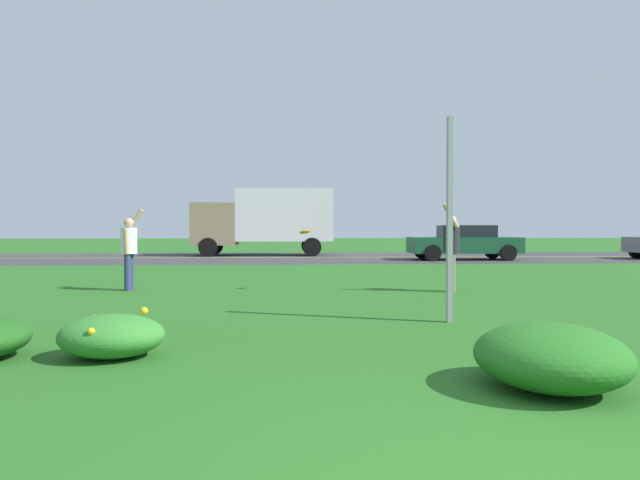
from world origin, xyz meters
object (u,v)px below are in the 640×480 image
(sign_post_near_path, at_px, (450,220))
(box_truck_tan, at_px, (266,218))
(person_thrower_white_shirt, at_px, (129,247))
(person_catcher_dark_shirt, at_px, (451,246))
(car_dark_green_center_left, at_px, (464,242))
(frisbee_orange, at_px, (305,232))

(sign_post_near_path, distance_m, box_truck_tan, 20.07)
(person_thrower_white_shirt, bearing_deg, box_truck_tan, 81.22)
(person_catcher_dark_shirt, relative_size, car_dark_green_center_left, 0.41)
(person_thrower_white_shirt, distance_m, box_truck_tan, 15.56)
(frisbee_orange, xyz_separation_m, box_truck_tan, (-1.37, 15.62, 0.56))
(frisbee_orange, bearing_deg, person_thrower_white_shirt, 175.91)
(sign_post_near_path, xyz_separation_m, box_truck_tan, (-3.27, 19.80, 0.36))
(frisbee_orange, xyz_separation_m, car_dark_green_center_left, (7.06, 11.28, -0.51))
(car_dark_green_center_left, distance_m, box_truck_tan, 9.55)
(sign_post_near_path, bearing_deg, box_truck_tan, 99.38)
(person_catcher_dark_shirt, height_order, car_dark_green_center_left, person_catcher_dark_shirt)
(sign_post_near_path, relative_size, person_thrower_white_shirt, 1.66)
(car_dark_green_center_left, relative_size, box_truck_tan, 0.67)
(sign_post_near_path, height_order, box_truck_tan, box_truck_tan)
(sign_post_near_path, distance_m, person_thrower_white_shirt, 7.20)
(person_catcher_dark_shirt, bearing_deg, person_thrower_white_shirt, 174.32)
(person_catcher_dark_shirt, distance_m, frisbee_orange, 3.08)
(sign_post_near_path, height_order, person_catcher_dark_shirt, sign_post_near_path)
(person_catcher_dark_shirt, xyz_separation_m, car_dark_green_center_left, (4.02, 11.68, -0.22))
(person_catcher_dark_shirt, xyz_separation_m, box_truck_tan, (-4.41, 16.03, 0.85))
(person_thrower_white_shirt, height_order, car_dark_green_center_left, person_thrower_white_shirt)
(person_catcher_dark_shirt, bearing_deg, car_dark_green_center_left, 71.01)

